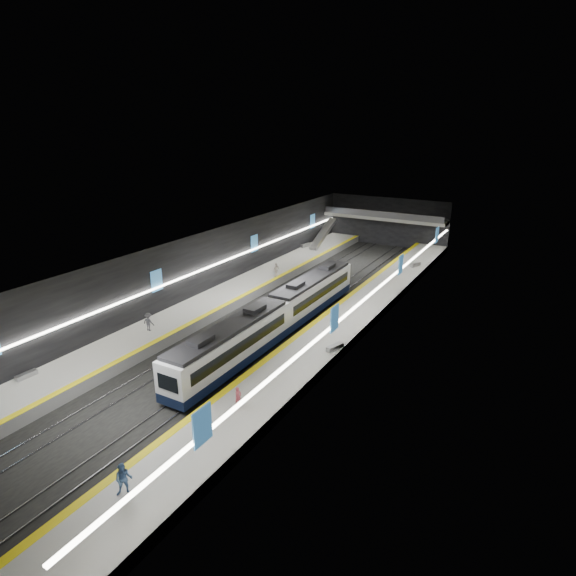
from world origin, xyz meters
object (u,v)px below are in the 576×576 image
Objects in this scene: escalator at (323,234)px; bench_left_far at (306,245)px; passenger_right_b at (124,480)px; passenger_left_a at (276,270)px; passenger_left_b at (149,322)px; passenger_right_a at (238,398)px; bench_right_near at (335,347)px; train at (277,315)px; bench_left_near at (26,375)px; bench_right_far at (415,265)px.

escalator is 3.99× the size of bench_left_far.
passenger_right_b is 1.05× the size of passenger_left_a.
passenger_left_b reaches higher than bench_left_far.
escalator is 46.69m from passenger_right_a.
bench_right_near is 1.19× the size of passenger_right_a.
passenger_left_b is at bearing 92.97° from passenger_right_b.
bench_left_far is at bearing -160.85° from passenger_left_a.
escalator is (-10.00, 30.94, 0.70)m from train.
passenger_right_a is (16.70, 4.84, 0.56)m from bench_left_near.
bench_left_near is at bearing -77.80° from bench_left_far.
bench_left_far is at bearing -132.91° from escalator.
bench_left_far is 1.10× the size of bench_right_near.
train is 14.98× the size of bench_left_far.
passenger_left_b is (-14.43, 16.18, -0.07)m from passenger_right_b.
train is 32.52m from escalator.
train is at bearing 60.03° from bench_left_near.
escalator is 49.15m from bench_left_near.
escalator reaches higher than bench_left_far.
escalator is 3.37m from bench_left_far.
passenger_right_a is 0.83× the size of passenger_left_a.
escalator is at bearing 107.91° from train.
bench_left_far is 35.78m from passenger_left_b.
passenger_left_b is at bearing -97.75° from bench_right_far.
bench_right_far is 1.05× the size of passenger_left_b.
passenger_right_b is (16.27, -4.96, 0.76)m from bench_left_near.
train reaches higher than passenger_right_a.
passenger_right_b is at bearing -79.52° from bench_right_near.
passenger_right_b is (-2.58, -21.29, 0.74)m from bench_right_near.
bench_right_near is 1.02× the size of passenger_left_b.
passenger_left_b is (-10.00, -6.93, -0.30)m from train.
bench_left_far is (-12.00, 28.79, -0.95)m from train.
bench_left_far is at bearing 93.35° from bench_left_near.
escalator is 17.76m from passenger_left_a.
passenger_left_b is (-14.86, 6.38, 0.13)m from passenger_right_a.
bench_right_near is (17.00, -32.76, -1.68)m from escalator.
passenger_right_a is 16.17m from passenger_left_b.
passenger_right_a is 0.79× the size of passenger_right_b.
passenger_right_b is (14.42, -54.05, -0.94)m from escalator.
passenger_left_a reaches higher than passenger_right_a.
bench_left_far is 1.12× the size of passenger_left_b.
bench_left_far is 45.35m from passenger_right_a.
passenger_right_b is at bearing -74.11° from bench_right_far.
bench_right_far is 19.49m from passenger_left_a.
passenger_left_b is at bearing 83.85° from bench_left_near.
bench_right_far is at bearing 7.31° from passenger_right_a.
passenger_right_a is 0.85× the size of passenger_left_b.
escalator is at bearing 91.01° from bench_left_near.
bench_right_far is at bearing 49.37° from passenger_right_b.
bench_left_far is 15.98m from passenger_left_a.
bench_right_near is at bearing -46.16° from bench_left_far.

